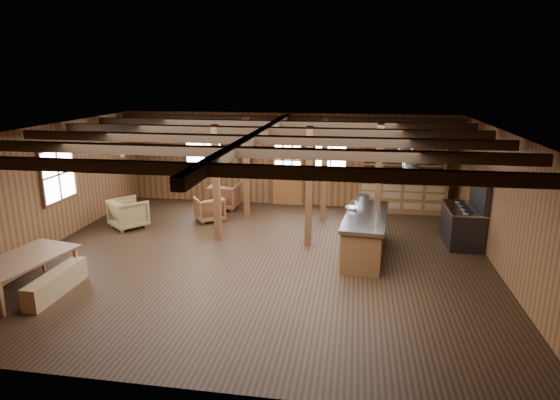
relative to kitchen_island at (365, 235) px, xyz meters
name	(u,v)px	position (x,y,z in m)	size (l,w,h in m)	color
room	(257,197)	(-2.31, -0.57, 0.92)	(10.04, 9.04, 2.84)	black
ceiling_joists	(258,135)	(-2.31, -0.39, 2.20)	(9.80, 8.82, 0.18)	black
timber_posts	(294,177)	(-1.79, 1.51, 0.92)	(3.95, 2.35, 2.80)	#402412
back_door	(288,177)	(-2.31, 3.88, 0.40)	(1.02, 0.08, 2.15)	brown
window_back_left	(205,151)	(-4.91, 3.89, 1.12)	(1.32, 0.06, 1.32)	white
window_back_right	(331,154)	(-1.01, 3.89, 1.12)	(1.02, 0.06, 1.32)	white
window_left	(58,175)	(-7.27, -0.07, 1.12)	(0.14, 1.24, 1.32)	white
notice_boards	(239,151)	(-3.81, 3.89, 1.16)	(1.08, 0.03, 0.90)	silver
back_counter	(402,192)	(1.09, 3.64, 0.12)	(2.55, 0.60, 2.45)	brown
pendant_lamps	(172,147)	(-4.56, 0.43, 1.77)	(1.86, 2.36, 0.66)	#2F2F31
pot_rack	(408,159)	(0.77, -0.35, 1.79)	(0.37, 3.00, 0.45)	#2F2F31
kitchen_island	(365,235)	(0.00, 0.00, 0.00)	(1.11, 2.57, 1.20)	brown
step_stool	(362,262)	(-0.06, -0.89, -0.28)	(0.44, 0.31, 0.39)	brown
commercial_range	(465,219)	(2.34, 1.14, 0.14)	(0.79, 1.52, 1.88)	#2F2F31
dining_table	(25,275)	(-6.21, -2.87, -0.15)	(1.89, 1.05, 0.67)	brown
bench_aisle	(56,283)	(-5.60, -2.87, -0.26)	(0.29, 1.56, 0.43)	brown
armchair_a	(209,209)	(-4.18, 1.88, -0.14)	(0.71, 0.73, 0.67)	brown
armchair_b	(224,197)	(-4.10, 3.09, -0.10)	(0.80, 0.83, 0.75)	brown
armchair_c	(128,213)	(-6.10, 0.97, -0.09)	(0.83, 0.85, 0.77)	olive
counter_pot	(362,199)	(-0.08, 0.97, 0.56)	(0.32, 0.32, 0.19)	#B6BABE
bowl	(352,208)	(-0.32, 0.33, 0.50)	(0.28, 0.28, 0.07)	silver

